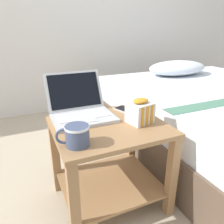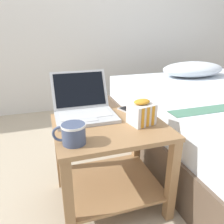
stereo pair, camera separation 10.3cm
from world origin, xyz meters
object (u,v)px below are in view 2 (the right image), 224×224
at_px(laptop, 84,107).
at_px(cell_phone, 131,111).
at_px(snack_bag, 141,113).
at_px(mug_front_left, 73,133).

relative_size(laptop, cell_phone, 1.88).
bearing_deg(laptop, snack_bag, -38.77).
distance_m(laptop, cell_phone, 0.27).
height_order(snack_bag, cell_phone, snack_bag).
xyz_separation_m(laptop, snack_bag, (0.25, -0.20, 0.01)).
relative_size(laptop, mug_front_left, 2.38).
xyz_separation_m(snack_bag, cell_phone, (0.02, 0.17, -0.05)).
bearing_deg(cell_phone, laptop, 173.46).
distance_m(mug_front_left, cell_phone, 0.46).
bearing_deg(laptop, cell_phone, -6.54).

